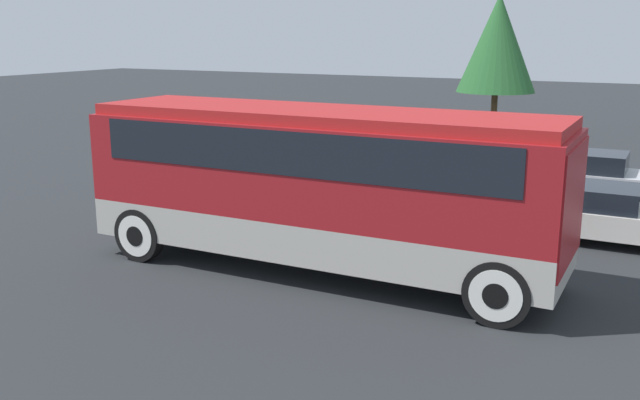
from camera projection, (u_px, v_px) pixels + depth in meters
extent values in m
plane|color=#26282B|center=(320.00, 270.00, 14.56)|extent=(120.00, 120.00, 0.00)
cube|color=#B7B2A8|center=(320.00, 229.00, 14.36)|extent=(9.58, 2.55, 0.78)
cube|color=maroon|center=(320.00, 166.00, 14.06)|extent=(9.58, 2.55, 1.81)
cube|color=black|center=(320.00, 144.00, 13.96)|extent=(8.43, 2.59, 0.81)
cube|color=#B21E1E|center=(320.00, 115.00, 13.83)|extent=(9.39, 2.34, 0.22)
cube|color=maroon|center=(563.00, 205.00, 12.06)|extent=(0.36, 2.44, 2.07)
cylinder|color=black|center=(497.00, 293.00, 11.70)|extent=(1.14, 0.28, 1.14)
cylinder|color=silver|center=(497.00, 293.00, 11.70)|extent=(0.89, 0.30, 0.89)
cylinder|color=black|center=(497.00, 293.00, 11.70)|extent=(0.43, 0.32, 0.43)
cylinder|color=black|center=(526.00, 255.00, 13.71)|extent=(1.14, 0.28, 1.14)
cylinder|color=silver|center=(526.00, 255.00, 13.71)|extent=(0.89, 0.30, 0.89)
cylinder|color=black|center=(526.00, 255.00, 13.71)|extent=(0.43, 0.32, 0.43)
cylinder|color=black|center=(139.00, 235.00, 15.08)|extent=(1.14, 0.28, 1.14)
cylinder|color=silver|center=(139.00, 235.00, 15.08)|extent=(0.89, 0.30, 0.89)
cylinder|color=black|center=(139.00, 235.00, 15.08)|extent=(0.43, 0.32, 0.43)
cylinder|color=black|center=(205.00, 211.00, 17.09)|extent=(1.14, 0.28, 1.14)
cylinder|color=silver|center=(205.00, 211.00, 17.09)|extent=(0.89, 0.30, 0.89)
cylinder|color=black|center=(205.00, 211.00, 17.09)|extent=(0.43, 0.32, 0.43)
cube|color=silver|center=(594.00, 218.00, 16.58)|extent=(4.33, 1.78, 0.57)
cube|color=black|center=(589.00, 195.00, 16.53)|extent=(2.25, 1.60, 0.49)
cylinder|color=black|center=(512.00, 226.00, 16.69)|extent=(0.65, 0.22, 0.65)
cylinder|color=black|center=(512.00, 226.00, 16.69)|extent=(0.25, 0.26, 0.25)
cylinder|color=black|center=(526.00, 211.00, 18.08)|extent=(0.65, 0.22, 0.65)
cylinder|color=black|center=(526.00, 211.00, 18.08)|extent=(0.25, 0.26, 0.25)
cube|color=#BCBCC1|center=(588.00, 182.00, 20.29)|extent=(4.48, 1.73, 0.65)
cube|color=black|center=(583.00, 161.00, 20.23)|extent=(2.33, 1.56, 0.53)
cylinder|color=black|center=(520.00, 189.00, 20.44)|extent=(0.71, 0.22, 0.71)
cylinder|color=black|center=(520.00, 189.00, 20.44)|extent=(0.27, 0.26, 0.27)
cylinder|color=black|center=(530.00, 179.00, 21.79)|extent=(0.71, 0.22, 0.71)
cylinder|color=black|center=(530.00, 179.00, 21.79)|extent=(0.27, 0.26, 0.27)
cube|color=#7A6B5B|center=(412.00, 196.00, 18.69)|extent=(4.05, 1.74, 0.57)
cube|color=black|center=(407.00, 175.00, 18.63)|extent=(2.11, 1.56, 0.55)
cylinder|color=black|center=(461.00, 217.00, 17.37)|extent=(0.67, 0.22, 0.67)
cylinder|color=black|center=(461.00, 217.00, 17.37)|extent=(0.26, 0.26, 0.26)
cylinder|color=black|center=(478.00, 204.00, 18.72)|extent=(0.67, 0.22, 0.67)
cylinder|color=black|center=(478.00, 204.00, 18.72)|extent=(0.26, 0.26, 0.26)
cylinder|color=black|center=(346.00, 204.00, 18.76)|extent=(0.67, 0.22, 0.67)
cylinder|color=black|center=(346.00, 204.00, 18.76)|extent=(0.26, 0.26, 0.26)
cylinder|color=black|center=(369.00, 192.00, 20.10)|extent=(0.67, 0.22, 0.67)
cylinder|color=black|center=(369.00, 192.00, 20.10)|extent=(0.26, 0.26, 0.26)
cylinder|color=brown|center=(494.00, 115.00, 32.40)|extent=(0.28, 0.28, 2.08)
cone|color=#28602D|center=(498.00, 43.00, 31.66)|extent=(3.50, 3.50, 4.31)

